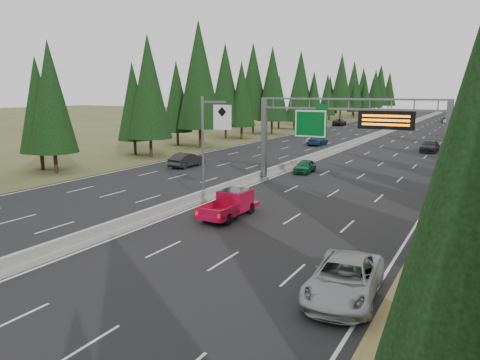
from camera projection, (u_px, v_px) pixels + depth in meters
name	position (u px, v px, depth m)	size (l,w,h in m)	color
road	(371.00, 139.00, 83.72)	(32.00, 260.00, 0.08)	black
shoulder_left	(280.00, 134.00, 92.09)	(3.60, 260.00, 0.06)	#3E4922
median_barrier	(371.00, 137.00, 83.65)	(0.70, 260.00, 0.85)	gray
sign_gantry	(355.00, 129.00, 39.64)	(16.75, 0.98, 7.80)	slate
hov_sign_pole	(209.00, 142.00, 35.11)	(2.80, 0.50, 8.00)	slate
tree_row_left	(260.00, 86.00, 91.71)	(11.43, 245.77, 18.97)	black
silver_minivan	(344.00, 279.00, 19.19)	(2.69, 5.82, 1.62)	#9E9FA3
red_pickup	(232.00, 202.00, 31.74)	(1.93, 5.39, 1.76)	black
car_ahead_green	(305.00, 166.00, 48.75)	(1.59, 3.95, 1.35)	#145938
car_ahead_dkred	(456.00, 144.00, 68.26)	(1.74, 5.00, 1.65)	#560C10
car_ahead_dkgrey	(430.00, 146.00, 65.39)	(2.17, 5.34, 1.55)	black
car_ahead_white	(449.00, 121.00, 121.36)	(2.52, 5.47, 1.52)	white
car_ahead_far	(445.00, 120.00, 126.04)	(1.77, 4.40, 1.50)	black
car_onc_near	(187.00, 160.00, 52.37)	(1.68, 4.81, 1.59)	black
car_onc_blue	(318.00, 141.00, 73.42)	(2.01, 4.93, 1.43)	navy
car_onc_white	(314.00, 139.00, 75.76)	(1.54, 3.84, 1.31)	white
car_onc_far	(340.00, 122.00, 115.17)	(2.68, 5.81, 1.61)	black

